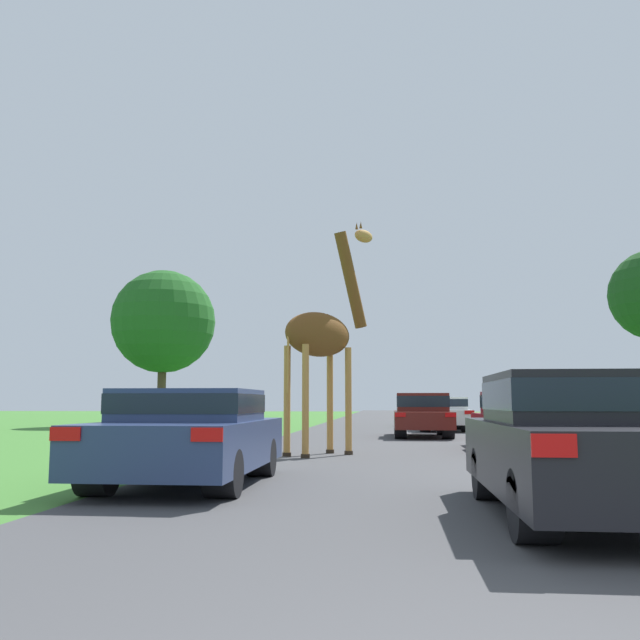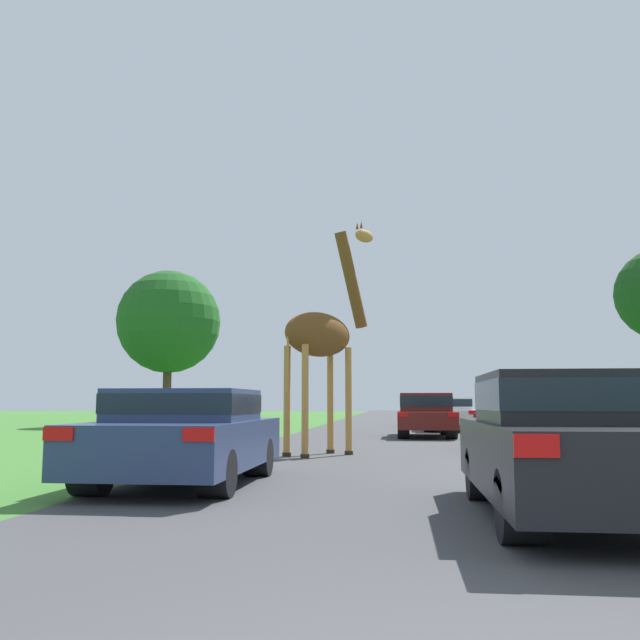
# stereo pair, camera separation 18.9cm
# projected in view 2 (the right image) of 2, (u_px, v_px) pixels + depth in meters

# --- Properties ---
(road) EXTENTS (7.55, 120.00, 0.00)m
(road) POSITION_uv_depth(u_px,v_px,m) (399.00, 427.00, 31.10)
(road) COLOR #424244
(road) RESTS_ON ground
(giraffe_near_road) EXTENTS (2.07, 2.34, 5.32)m
(giraffe_near_road) POSITION_uv_depth(u_px,v_px,m) (323.00, 334.00, 14.72)
(giraffe_near_road) COLOR #B77F3D
(giraffe_near_road) RESTS_ON ground
(car_lead_maroon) EXTENTS (1.71, 4.18, 1.41)m
(car_lead_maroon) POSITION_uv_depth(u_px,v_px,m) (568.00, 441.00, 6.62)
(car_lead_maroon) COLOR black
(car_lead_maroon) RESTS_ON ground
(car_queue_right) EXTENTS (1.92, 4.66, 1.38)m
(car_queue_right) POSITION_uv_depth(u_px,v_px,m) (526.00, 418.00, 15.78)
(car_queue_right) COLOR maroon
(car_queue_right) RESTS_ON ground
(car_queue_left) EXTENTS (1.95, 4.21, 1.32)m
(car_queue_left) POSITION_uv_depth(u_px,v_px,m) (447.00, 413.00, 26.79)
(car_queue_left) COLOR silver
(car_queue_left) RESTS_ON ground
(car_far_ahead) EXTENTS (1.81, 4.16, 1.41)m
(car_far_ahead) POSITION_uv_depth(u_px,v_px,m) (425.00, 413.00, 22.07)
(car_far_ahead) COLOR #561914
(car_far_ahead) RESTS_ON ground
(car_verge_right) EXTENTS (1.77, 4.45, 1.30)m
(car_verge_right) POSITION_uv_depth(u_px,v_px,m) (429.00, 411.00, 31.70)
(car_verge_right) COLOR #144C28
(car_verge_right) RESTS_ON ground
(car_rear_follower) EXTENTS (1.94, 4.02, 1.30)m
(car_rear_follower) POSITION_uv_depth(u_px,v_px,m) (185.00, 434.00, 9.33)
(car_rear_follower) COLOR navy
(car_rear_follower) RESTS_ON ground
(tree_centre_back) EXTENTS (5.04, 5.04, 7.58)m
(tree_centre_back) POSITION_uv_depth(u_px,v_px,m) (169.00, 322.00, 33.30)
(tree_centre_back) COLOR #4C3828
(tree_centre_back) RESTS_ON ground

